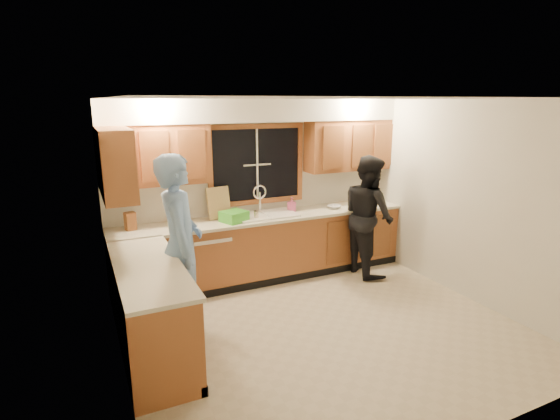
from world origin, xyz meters
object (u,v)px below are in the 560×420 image
(man, at_px, (180,246))
(stove, at_px, (160,337))
(soap_bottle, at_px, (292,204))
(bowl, at_px, (334,207))
(dishwasher, at_px, (208,260))
(knife_block, at_px, (130,221))
(sink, at_px, (265,219))
(woman, at_px, (368,215))
(dish_crate, at_px, (234,216))

(man, bearing_deg, stove, 165.51)
(soap_bottle, distance_m, bowl, 0.67)
(dishwasher, height_order, knife_block, knife_block)
(sink, distance_m, bowl, 1.10)
(stove, xyz_separation_m, bowl, (2.90, 1.78, 0.49))
(bowl, bearing_deg, knife_block, 177.53)
(man, relative_size, woman, 1.13)
(sink, distance_m, woman, 1.49)
(stove, height_order, knife_block, knife_block)
(dish_crate, relative_size, soap_bottle, 1.46)
(dish_crate, distance_m, bowl, 1.60)
(woman, distance_m, soap_bottle, 1.12)
(sink, height_order, woman, woman)
(soap_bottle, bearing_deg, dishwasher, -176.60)
(bowl, bearing_deg, stove, -148.49)
(knife_block, relative_size, soap_bottle, 1.09)
(stove, distance_m, woman, 3.52)
(stove, relative_size, dish_crate, 2.96)
(woman, bearing_deg, stove, 117.87)
(sink, bearing_deg, dish_crate, -167.97)
(soap_bottle, bearing_deg, knife_block, 179.61)
(dishwasher, bearing_deg, knife_block, 174.38)
(bowl, bearing_deg, woman, -51.83)
(dishwasher, xyz_separation_m, woman, (2.27, -0.44, 0.46))
(soap_bottle, bearing_deg, sink, -172.00)
(stove, bearing_deg, man, 64.93)
(stove, distance_m, man, 1.08)
(man, distance_m, dish_crate, 1.26)
(woman, bearing_deg, dishwasher, 83.85)
(stove, distance_m, soap_bottle, 2.99)
(dish_crate, bearing_deg, knife_block, 171.92)
(sink, bearing_deg, stove, -134.61)
(knife_block, relative_size, dish_crate, 0.74)
(woman, height_order, knife_block, woman)
(dish_crate, bearing_deg, woman, -10.32)
(stove, bearing_deg, woman, 23.05)
(sink, height_order, soap_bottle, sink)
(woman, distance_m, knife_block, 3.25)
(knife_block, height_order, dish_crate, knife_block)
(sink, xyz_separation_m, woman, (1.42, -0.45, 0.01))
(dishwasher, distance_m, soap_bottle, 1.43)
(sink, distance_m, dishwasher, 0.96)
(dishwasher, xyz_separation_m, knife_block, (-0.93, 0.09, 0.62))
(man, bearing_deg, bowl, -59.07)
(stove, xyz_separation_m, soap_bottle, (2.24, 1.89, 0.57))
(man, bearing_deg, dishwasher, -19.33)
(sink, relative_size, knife_block, 3.80)
(sink, xyz_separation_m, bowl, (1.10, -0.05, 0.08))
(bowl, bearing_deg, sink, 177.56)
(woman, bearing_deg, soap_bottle, 66.96)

